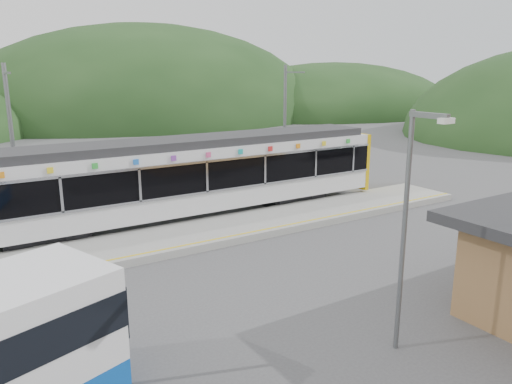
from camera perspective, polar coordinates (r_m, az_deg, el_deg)
ground at (r=18.50m, az=0.96°, el=-7.49°), size 120.00×120.00×0.00m
hills at (r=26.04m, az=5.97°, el=-1.24°), size 146.00×149.00×26.00m
platform at (r=21.12m, az=-3.97°, el=-4.35°), size 26.00×3.20×0.30m
yellow_line at (r=20.00m, az=-2.20°, el=-4.91°), size 26.00×0.10×0.01m
train at (r=22.77m, az=-8.40°, el=1.85°), size 20.44×3.01×3.74m
catenary_mast_west at (r=23.30m, az=-26.02°, el=4.83°), size 0.18×1.80×7.00m
catenary_mast_east at (r=28.43m, az=3.34°, el=7.56°), size 0.18×1.80×7.00m
lamp_post at (r=11.99m, az=17.14°, el=-2.34°), size 0.35×1.03×5.85m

